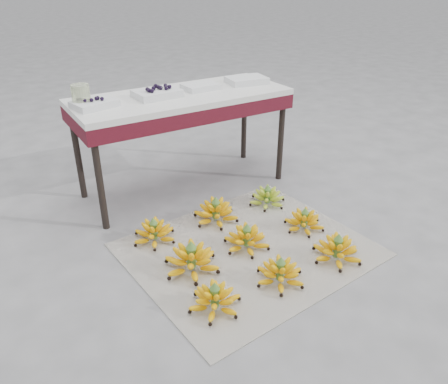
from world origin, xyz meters
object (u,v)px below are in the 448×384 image
bunch_back_right (267,198)px  tray_far_right (247,80)px  bunch_front_left (215,300)px  bunch_mid_center (247,239)px  bunch_front_right (337,250)px  newspaper_mat (248,250)px  bunch_mid_left (192,260)px  bunch_back_left (154,233)px  bunch_back_center (216,213)px  bunch_front_center (280,273)px  vendor_table (182,106)px  tray_far_left (94,104)px  tray_left (157,93)px  glass_jar (81,96)px  tray_right (200,87)px  bunch_mid_right (304,221)px

bunch_back_right → tray_far_right: bearing=94.2°
bunch_front_left → bunch_mid_center: (0.40, 0.33, 0.00)m
bunch_front_right → newspaper_mat: bearing=146.8°
bunch_mid_left → bunch_front_right: bearing=-9.2°
bunch_back_left → bunch_back_center: (0.41, 0.00, 0.01)m
bunch_front_left → bunch_mid_center: size_ratio=1.14×
bunch_front_center → vendor_table: 1.31m
bunch_front_left → vendor_table: bearing=82.6°
vendor_table → bunch_back_right: bearing=-56.8°
bunch_front_left → bunch_back_left: same height
tray_far_left → tray_left: tray_left is taller
tray_left → glass_jar: size_ratio=2.19×
tray_far_left → tray_right: tray_far_left is taller
bunch_back_left → glass_jar: bearing=128.5°
bunch_front_right → tray_far_right: tray_far_right is taller
bunch_front_center → vendor_table: vendor_table is taller
newspaper_mat → bunch_front_left: bunch_front_left is taller
bunch_back_right → tray_far_right: tray_far_right is taller
bunch_front_left → bunch_mid_left: bunch_mid_left is taller
newspaper_mat → tray_right: tray_right is taller
bunch_front_left → tray_far_left: 1.35m
bunch_mid_right → tray_right: (-0.19, 0.91, 0.64)m
newspaper_mat → bunch_back_left: 0.54m
bunch_mid_left → tray_far_left: 1.08m
bunch_mid_left → tray_far_left: size_ratio=1.31×
bunch_back_right → vendor_table: bearing=146.0°
newspaper_mat → tray_far_left: 1.22m
tray_far_right → bunch_back_left: bearing=-151.5°
newspaper_mat → vendor_table: size_ratio=0.89×
bunch_front_right → tray_right: tray_right is taller
bunch_front_center → bunch_mid_right: bearing=55.7°
newspaper_mat → glass_jar: 1.30m
bunch_front_right → tray_right: 1.39m
bunch_front_left → vendor_table: size_ratio=0.21×
bunch_mid_center → bunch_back_left: bunch_mid_center is taller
bunch_front_left → bunch_back_center: size_ratio=0.96×
newspaper_mat → glass_jar: glass_jar is taller
bunch_front_center → tray_far_right: tray_far_right is taller
bunch_mid_left → glass_jar: (-0.21, 0.91, 0.67)m
bunch_back_left → tray_far_right: size_ratio=1.11×
newspaper_mat → bunch_mid_center: bearing=86.8°
tray_far_left → bunch_mid_center: bearing=-59.2°
bunch_front_center → bunch_mid_right: (0.43, 0.32, -0.00)m
bunch_mid_right → tray_far_left: tray_far_left is taller
tray_left → tray_far_right: 0.68m
bunch_back_right → bunch_back_left: bearing=-157.0°
bunch_mid_right → tray_right: bearing=126.1°
newspaper_mat → bunch_mid_right: size_ratio=4.00×
bunch_front_center → bunch_front_right: (0.38, -0.01, 0.00)m
newspaper_mat → vendor_table: bearing=86.4°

